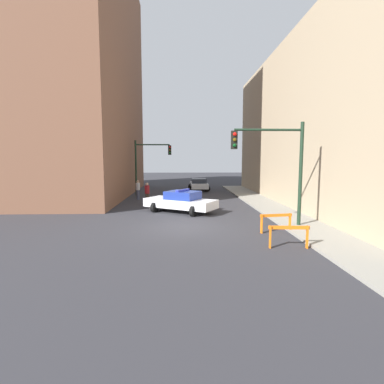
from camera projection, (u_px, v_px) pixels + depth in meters
name	position (u px, v px, depth m)	size (l,w,h in m)	color
ground_plane	(184.00, 228.00, 15.27)	(120.00, 120.00, 0.00)	#2D2D33
sidewalk_right	(304.00, 225.00, 15.48)	(2.40, 44.00, 0.12)	gray
building_corner_left	(52.00, 76.00, 27.51)	(14.00, 20.00, 22.08)	brown
building_right	(357.00, 125.00, 23.02)	(12.00, 28.00, 12.15)	tan
traffic_light_near	(278.00, 158.00, 14.95)	(3.64, 0.35, 5.20)	black
traffic_light_far	(147.00, 160.00, 28.19)	(3.44, 0.35, 5.20)	black
police_car	(181.00, 201.00, 19.52)	(4.97, 4.06, 1.52)	white
parked_car_near	(199.00, 184.00, 33.09)	(2.31, 4.32, 1.31)	silver
pedestrian_crossing	(147.00, 193.00, 23.09)	(0.51, 0.51, 1.66)	#382D23
pedestrian_corner	(138.00, 190.00, 25.67)	(0.44, 0.44, 1.66)	#474C66
barrier_front	(289.00, 233.00, 11.69)	(1.60, 0.25, 0.90)	orange
barrier_mid	(276.00, 220.00, 14.19)	(1.59, 0.38, 0.90)	orange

